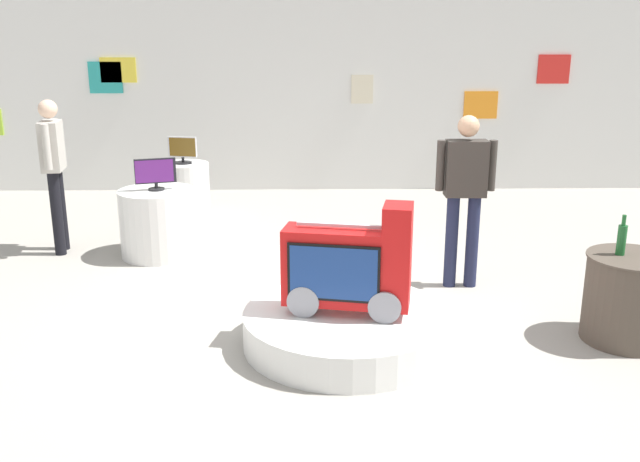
# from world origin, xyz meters

# --- Properties ---
(ground_plane) EXTENTS (30.00, 30.00, 0.00)m
(ground_plane) POSITION_xyz_m (0.00, 0.00, 0.00)
(ground_plane) COLOR #9E998E
(back_wall_display) EXTENTS (12.58, 0.13, 2.94)m
(back_wall_display) POSITION_xyz_m (-0.01, 5.12, 1.47)
(back_wall_display) COLOR silver
(back_wall_display) RESTS_ON ground
(main_display_pedestal) EXTENTS (1.63, 1.63, 0.27)m
(main_display_pedestal) POSITION_xyz_m (0.25, -0.52, 0.14)
(main_display_pedestal) COLOR silver
(main_display_pedestal) RESTS_ON ground
(novelty_firetruck_tv) EXTENTS (1.02, 0.52, 0.88)m
(novelty_firetruck_tv) POSITION_xyz_m (0.27, -0.53, 0.63)
(novelty_firetruck_tv) COLOR gray
(novelty_firetruck_tv) RESTS_ON main_display_pedestal
(display_pedestal_left_rear) EXTENTS (0.65, 0.65, 0.74)m
(display_pedestal_left_rear) POSITION_xyz_m (-1.66, 3.37, 0.37)
(display_pedestal_left_rear) COLOR silver
(display_pedestal_left_rear) RESTS_ON ground
(tv_on_left_rear) EXTENTS (0.38, 0.22, 0.35)m
(tv_on_left_rear) POSITION_xyz_m (-1.66, 3.37, 0.91)
(tv_on_left_rear) COLOR black
(tv_on_left_rear) RESTS_ON display_pedestal_left_rear
(display_pedestal_center_rear) EXTENTS (0.84, 0.84, 0.74)m
(display_pedestal_center_rear) POSITION_xyz_m (-1.68, 1.81, 0.37)
(display_pedestal_center_rear) COLOR silver
(display_pedestal_center_rear) RESTS_ON ground
(tv_on_center_rear) EXTENTS (0.43, 0.17, 0.34)m
(tv_on_center_rear) POSITION_xyz_m (-1.68, 1.80, 0.93)
(tv_on_center_rear) COLOR black
(tv_on_center_rear) RESTS_ON display_pedestal_center_rear
(side_table_round) EXTENTS (0.71, 0.71, 0.71)m
(side_table_round) POSITION_xyz_m (2.50, -0.48, 0.36)
(side_table_round) COLOR #4C4238
(side_table_round) RESTS_ON ground
(bottle_on_side_table) EXTENTS (0.07, 0.07, 0.32)m
(bottle_on_side_table) POSITION_xyz_m (2.41, -0.43, 0.84)
(bottle_on_side_table) COLOR #195926
(bottle_on_side_table) RESTS_ON side_table_round
(shopper_browsing_near_truck) EXTENTS (0.25, 0.56, 1.69)m
(shopper_browsing_near_truck) POSITION_xyz_m (-2.81, 1.94, 1.00)
(shopper_browsing_near_truck) COLOR black
(shopper_browsing_near_truck) RESTS_ON ground
(shopper_browsing_rear) EXTENTS (0.56, 0.21, 1.66)m
(shopper_browsing_rear) POSITION_xyz_m (1.43, 0.78, 0.97)
(shopper_browsing_rear) COLOR #1E233F
(shopper_browsing_rear) RESTS_ON ground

